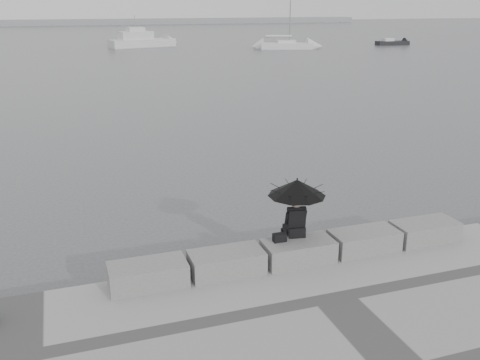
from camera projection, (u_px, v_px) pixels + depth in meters
name	position (u px, v px, depth m)	size (l,w,h in m)	color
ground	(289.00, 272.00, 12.69)	(360.00, 360.00, 0.00)	#45484A
stone_block_far_left	(148.00, 275.00, 11.01)	(1.60, 0.80, 0.50)	slate
stone_block_left	(227.00, 262.00, 11.53)	(1.60, 0.80, 0.50)	slate
stone_block_centre	(298.00, 251.00, 12.05)	(1.60, 0.80, 0.50)	slate
stone_block_right	(364.00, 241.00, 12.58)	(1.60, 0.80, 0.50)	slate
stone_block_far_right	(425.00, 231.00, 13.10)	(1.60, 0.80, 0.50)	slate
seated_person	(297.00, 193.00, 11.94)	(1.31, 1.31, 1.39)	black
bag	(280.00, 238.00, 11.93)	(0.29, 0.17, 0.19)	black
distant_landmass	(37.00, 22.00, 148.63)	(180.00, 8.00, 2.80)	gray
sailboat_right	(286.00, 45.00, 73.86)	(7.53, 4.14, 12.90)	silver
motor_cruiser	(142.00, 41.00, 77.06)	(9.87, 5.17, 4.50)	silver
small_motorboat	(392.00, 43.00, 80.90)	(5.12, 1.96, 1.10)	black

